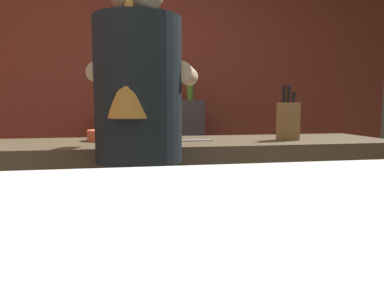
{
  "coord_description": "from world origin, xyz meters",
  "views": [
    {
      "loc": [
        -0.05,
        -1.33,
        1.13
      ],
      "look_at": [
        0.06,
        -0.75,
        1.06
      ],
      "focal_mm": 35.83,
      "sensor_mm": 36.0,
      "label": 1
    }
  ],
  "objects_px": {
    "chefs_knife": "(190,141)",
    "bottle_olive_oil": "(190,90)",
    "bartender": "(139,144)",
    "knife_block": "(288,120)",
    "bottle_hot_sauce": "(155,87)",
    "bottle_vinegar": "(136,92)",
    "bottle_soy": "(168,91)",
    "mixing_bowl": "(107,135)"
  },
  "relations": [
    {
      "from": "chefs_knife",
      "to": "bottle_soy",
      "type": "height_order",
      "value": "bottle_soy"
    },
    {
      "from": "bartender",
      "to": "knife_block",
      "type": "bearing_deg",
      "value": -48.18
    },
    {
      "from": "bartender",
      "to": "knife_block",
      "type": "height_order",
      "value": "bartender"
    },
    {
      "from": "knife_block",
      "to": "bottle_vinegar",
      "type": "distance_m",
      "value": 1.53
    },
    {
      "from": "bartender",
      "to": "bottle_soy",
      "type": "height_order",
      "value": "bartender"
    },
    {
      "from": "knife_block",
      "to": "mixing_bowl",
      "type": "bearing_deg",
      "value": 170.56
    },
    {
      "from": "mixing_bowl",
      "to": "bottle_soy",
      "type": "distance_m",
      "value": 1.37
    },
    {
      "from": "mixing_bowl",
      "to": "bottle_hot_sauce",
      "type": "distance_m",
      "value": 1.21
    },
    {
      "from": "bartender",
      "to": "knife_block",
      "type": "relative_size",
      "value": 5.79
    },
    {
      "from": "knife_block",
      "to": "bottle_hot_sauce",
      "type": "height_order",
      "value": "bottle_hot_sauce"
    },
    {
      "from": "bottle_hot_sauce",
      "to": "bottle_olive_oil",
      "type": "bearing_deg",
      "value": 1.73
    },
    {
      "from": "bottle_vinegar",
      "to": "bartender",
      "type": "bearing_deg",
      "value": -92.38
    },
    {
      "from": "knife_block",
      "to": "bottle_vinegar",
      "type": "relative_size",
      "value": 1.68
    },
    {
      "from": "bartender",
      "to": "bottle_olive_oil",
      "type": "relative_size",
      "value": 7.76
    },
    {
      "from": "mixing_bowl",
      "to": "bottle_soy",
      "type": "bearing_deg",
      "value": 68.44
    },
    {
      "from": "bartender",
      "to": "mixing_bowl",
      "type": "relative_size",
      "value": 8.25
    },
    {
      "from": "chefs_knife",
      "to": "bottle_olive_oil",
      "type": "relative_size",
      "value": 1.11
    },
    {
      "from": "chefs_knife",
      "to": "bottle_vinegar",
      "type": "bearing_deg",
      "value": 92.25
    },
    {
      "from": "chefs_knife",
      "to": "bottle_hot_sauce",
      "type": "height_order",
      "value": "bottle_hot_sauce"
    },
    {
      "from": "bottle_soy",
      "to": "bottle_olive_oil",
      "type": "bearing_deg",
      "value": -38.64
    },
    {
      "from": "bartender",
      "to": "bottle_soy",
      "type": "xyz_separation_m",
      "value": [
        0.36,
        1.8,
        0.26
      ]
    },
    {
      "from": "bartender",
      "to": "bottle_hot_sauce",
      "type": "height_order",
      "value": "bartender"
    },
    {
      "from": "bartender",
      "to": "knife_block",
      "type": "distance_m",
      "value": 0.9
    },
    {
      "from": "bottle_hot_sauce",
      "to": "knife_block",
      "type": "bearing_deg",
      "value": -65.19
    },
    {
      "from": "knife_block",
      "to": "bartender",
      "type": "bearing_deg",
      "value": -154.42
    },
    {
      "from": "mixing_bowl",
      "to": "bottle_vinegar",
      "type": "bearing_deg",
      "value": 79.79
    },
    {
      "from": "bottle_vinegar",
      "to": "bottle_soy",
      "type": "relative_size",
      "value": 0.89
    },
    {
      "from": "knife_block",
      "to": "bottle_olive_oil",
      "type": "height_order",
      "value": "bottle_olive_oil"
    },
    {
      "from": "bottle_soy",
      "to": "mixing_bowl",
      "type": "bearing_deg",
      "value": -111.56
    },
    {
      "from": "mixing_bowl",
      "to": "chefs_knife",
      "type": "relative_size",
      "value": 0.85
    },
    {
      "from": "knife_block",
      "to": "bottle_soy",
      "type": "xyz_separation_m",
      "value": [
        -0.46,
        1.41,
        0.19
      ]
    },
    {
      "from": "bottle_olive_oil",
      "to": "knife_block",
      "type": "bearing_deg",
      "value": -77.13
    },
    {
      "from": "bartender",
      "to": "bottle_vinegar",
      "type": "height_order",
      "value": "bartender"
    },
    {
      "from": "bartender",
      "to": "bottle_olive_oil",
      "type": "distance_m",
      "value": 1.76
    },
    {
      "from": "bartender",
      "to": "bottle_hot_sauce",
      "type": "distance_m",
      "value": 1.7
    },
    {
      "from": "knife_block",
      "to": "chefs_knife",
      "type": "height_order",
      "value": "knife_block"
    },
    {
      "from": "knife_block",
      "to": "bottle_olive_oil",
      "type": "distance_m",
      "value": 1.32
    },
    {
      "from": "chefs_knife",
      "to": "knife_block",
      "type": "bearing_deg",
      "value": -8.82
    },
    {
      "from": "knife_block",
      "to": "bottle_olive_oil",
      "type": "relative_size",
      "value": 1.34
    },
    {
      "from": "bottle_vinegar",
      "to": "chefs_knife",
      "type": "bearing_deg",
      "value": -80.82
    },
    {
      "from": "knife_block",
      "to": "mixing_bowl",
      "type": "xyz_separation_m",
      "value": [
        -0.95,
        0.16,
        -0.08
      ]
    },
    {
      "from": "knife_block",
      "to": "bottle_vinegar",
      "type": "height_order",
      "value": "bottle_vinegar"
    }
  ]
}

